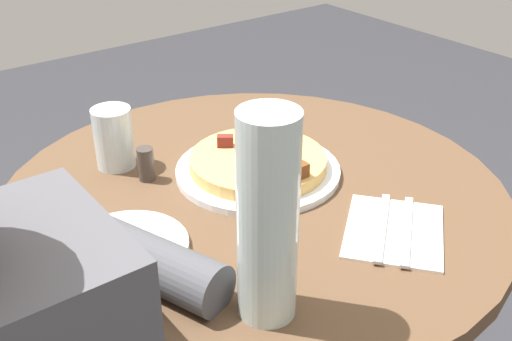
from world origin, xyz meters
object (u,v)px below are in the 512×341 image
(dining_table, at_px, (254,273))
(knife, at_px, (407,230))
(fork, at_px, (382,227))
(water_glass, at_px, (114,138))
(salt_shaker, at_px, (260,246))
(water_bottle, at_px, (268,220))
(pizza_plate, at_px, (258,170))
(breakfast_pizza, at_px, (259,161))
(pepper_shaker, at_px, (146,164))
(bread_plate, at_px, (126,247))

(dining_table, height_order, knife, knife)
(fork, height_order, water_glass, water_glass)
(salt_shaker, bearing_deg, water_bottle, 57.42)
(salt_shaker, bearing_deg, pizza_plate, -126.63)
(breakfast_pizza, bearing_deg, water_glass, -43.70)
(breakfast_pizza, relative_size, fork, 1.30)
(water_glass, xyz_separation_m, pepper_shaker, (-0.02, 0.08, -0.02))
(bread_plate, relative_size, water_glass, 1.64)
(bread_plate, height_order, fork, bread_plate)
(knife, distance_m, water_glass, 0.51)
(knife, height_order, salt_shaker, salt_shaker)
(water_glass, bearing_deg, dining_table, 124.44)
(knife, distance_m, pepper_shaker, 0.44)
(bread_plate, bearing_deg, pizza_plate, -167.43)
(bread_plate, xyz_separation_m, water_glass, (-0.10, -0.24, 0.05))
(breakfast_pizza, bearing_deg, fork, 99.40)
(dining_table, distance_m, water_glass, 0.35)
(bread_plate, xyz_separation_m, knife, (-0.35, 0.21, 0.00))
(knife, bearing_deg, bread_plate, -70.11)
(knife, relative_size, salt_shaker, 3.31)
(pizza_plate, xyz_separation_m, knife, (-0.06, 0.28, 0.00))
(fork, distance_m, knife, 0.04)
(fork, bearing_deg, knife, 90.00)
(fork, bearing_deg, breakfast_pizza, -119.16)
(pizza_plate, height_order, breakfast_pizza, breakfast_pizza)
(bread_plate, distance_m, knife, 0.41)
(pizza_plate, height_order, bread_plate, pizza_plate)
(bread_plate, bearing_deg, salt_shaker, 134.27)
(pizza_plate, bearing_deg, bread_plate, 12.57)
(pizza_plate, bearing_deg, water_glass, -43.96)
(dining_table, distance_m, knife, 0.32)
(dining_table, bearing_deg, water_glass, -55.56)
(pizza_plate, xyz_separation_m, water_bottle, (0.20, 0.28, 0.13))
(salt_shaker, xyz_separation_m, pepper_shaker, (0.01, -0.30, 0.00))
(dining_table, xyz_separation_m, breakfast_pizza, (-0.04, -0.04, 0.20))
(dining_table, xyz_separation_m, water_bottle, (0.16, 0.24, 0.31))
(fork, relative_size, water_glass, 1.67)
(water_bottle, bearing_deg, salt_shaker, -122.58)
(breakfast_pizza, bearing_deg, pepper_shaker, -31.01)
(knife, height_order, pepper_shaker, pepper_shaker)
(dining_table, relative_size, pizza_plate, 2.95)
(fork, distance_m, salt_shaker, 0.20)
(fork, bearing_deg, water_bottle, -30.91)
(water_glass, height_order, pepper_shaker, water_glass)
(pizza_plate, bearing_deg, breakfast_pizza, -172.88)
(dining_table, relative_size, breakfast_pizza, 3.56)
(dining_table, distance_m, bread_plate, 0.31)
(bread_plate, distance_m, fork, 0.37)
(breakfast_pizza, bearing_deg, bread_plate, 12.55)
(fork, distance_m, water_glass, 0.48)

